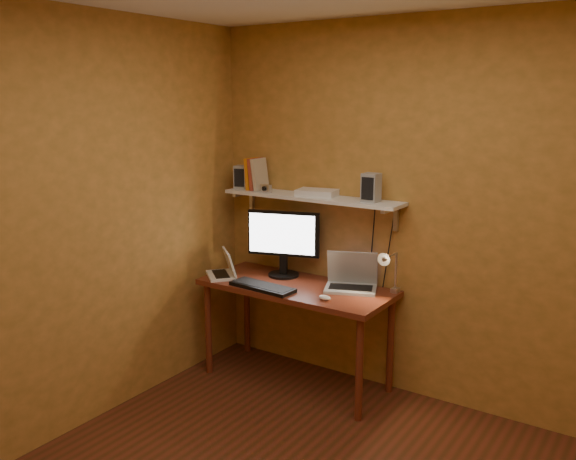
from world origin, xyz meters
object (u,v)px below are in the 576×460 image
Objects in this scene: netbook at (225,269)px; speaker_right at (371,188)px; wall_shelf at (311,198)px; speaker_left at (242,177)px; desk at (296,296)px; desk_lamp at (389,267)px; mouse at (325,298)px; shelf_camera at (266,188)px; keyboard at (262,287)px; router at (317,193)px; monitor at (283,240)px; laptop at (351,279)px.

speaker_right reaches higher than netbook.
wall_shelf is 7.87× the size of speaker_left.
desk_lamp reaches higher than desk.
mouse is 1.00m from shelf_camera.
keyboard is 0.76m from shelf_camera.
shelf_camera is at bearing -171.03° from wall_shelf.
wall_shelf is 0.77m from desk_lamp.
mouse is 0.88× the size of shelf_camera.
desk_lamp is (0.66, 0.13, 0.29)m from desk.
desk is 7.19× the size of speaker_right.
speaker_right reaches higher than mouse.
speaker_left is (-0.64, 0.00, 0.11)m from wall_shelf.
desk is at bearing -101.82° from router.
desk is 0.84m from shelf_camera.
keyboard is 0.90m from desk_lamp.
monitor is at bearing 102.69° from keyboard.
mouse is (0.54, -0.31, -0.26)m from monitor.
keyboard is at bearing -168.66° from mouse.
wall_shelf is 4.98× the size of router.
keyboard is (-0.15, -0.40, -0.60)m from wall_shelf.
desk is 0.96m from speaker_right.
netbook is (-0.57, -0.12, 0.14)m from desk.
monitor is 0.87m from desk_lamp.
laptop is 2.18× the size of speaker_right.
router reaches higher than monitor.
speaker_left reaches higher than desk.
laptop is 0.33m from mouse.
speaker_right reaches higher than laptop.
router reaches higher than desk_lamp.
speaker_left is at bearing 176.88° from desk_lamp.
router is at bearing 68.77° from netbook.
monitor is 0.44m from keyboard.
desk is 2.63× the size of monitor.
wall_shelf is 0.49m from speaker_right.
desk_lamp reaches higher than netbook.
speaker_left is at bearing -179.55° from router.
desk_lamp is at bearing 10.81° from desk.
mouse is 0.79m from router.
laptop is 1.20m from speaker_left.
router is (-0.43, 0.01, -0.07)m from speaker_right.
monitor is at bearing -24.19° from speaker_left.
laptop is 0.33m from desk_lamp.
wall_shelf reaches higher than laptop.
speaker_left reaches higher than shelf_camera.
wall_shelf is 13.56× the size of shelf_camera.
shelf_camera is at bearing 92.30° from netbook.
shelf_camera is at bearing 159.33° from desk.
speaker_right reaches higher than wall_shelf.
mouse is at bearing -27.30° from desk.
wall_shelf is 7.19× the size of speaker_right.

